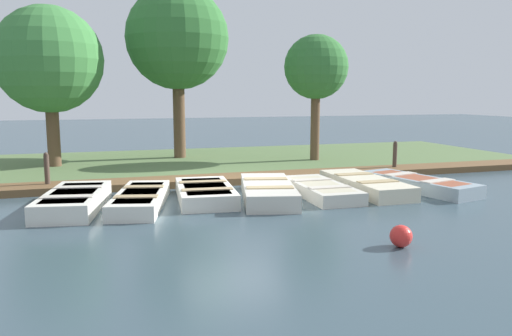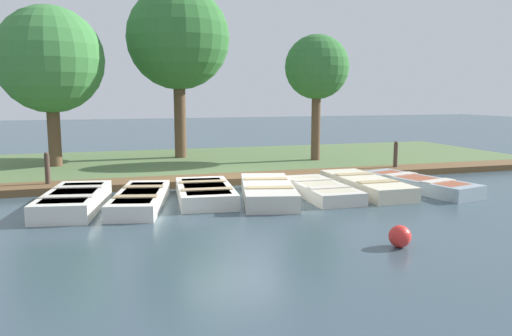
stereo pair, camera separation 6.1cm
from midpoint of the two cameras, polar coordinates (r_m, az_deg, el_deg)
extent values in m
plane|color=#384C56|center=(12.69, -2.76, -2.87)|extent=(80.00, 80.00, 0.00)
cube|color=#567042|center=(17.50, -6.79, 0.51)|extent=(8.00, 24.00, 0.18)
cube|color=brown|center=(14.12, -4.28, -1.33)|extent=(1.11, 22.07, 0.19)
cube|color=silver|center=(11.55, -19.95, -3.52)|extent=(3.00, 1.62, 0.39)
cube|color=#994C33|center=(11.52, -19.99, -2.65)|extent=(2.45, 1.28, 0.03)
cube|color=beige|center=(11.00, -20.62, -3.05)|extent=(0.46, 1.09, 0.03)
cube|color=beige|center=(12.03, -19.43, -2.03)|extent=(0.46, 1.09, 0.03)
cube|color=silver|center=(11.43, -12.93, -3.49)|extent=(3.13, 1.64, 0.34)
cube|color=#994C33|center=(11.40, -12.95, -2.72)|extent=(2.56, 1.31, 0.03)
cube|color=tan|center=(10.84, -13.43, -3.17)|extent=(0.50, 0.95, 0.03)
cube|color=tan|center=(11.94, -12.53, -2.08)|extent=(0.50, 0.95, 0.03)
cube|color=silver|center=(11.86, -5.71, -2.85)|extent=(2.76, 1.49, 0.35)
cube|color=#994C33|center=(11.83, -5.72, -2.09)|extent=(2.26, 1.17, 0.03)
cube|color=tan|center=(11.33, -5.46, -2.42)|extent=(0.37, 1.17, 0.03)
cube|color=tan|center=(12.32, -5.97, -1.55)|extent=(0.37, 1.17, 0.03)
cube|color=beige|center=(11.89, 1.47, -2.68)|extent=(3.26, 1.84, 0.39)
cube|color=#6B7F51|center=(11.86, 1.47, -1.84)|extent=(2.66, 1.47, 0.03)
cube|color=tan|center=(11.28, 1.73, -2.23)|extent=(0.55, 1.11, 0.03)
cube|color=tan|center=(12.43, 1.25, -1.23)|extent=(0.55, 1.11, 0.03)
cube|color=beige|center=(12.40, 7.50, -2.48)|extent=(2.85, 1.15, 0.30)
cube|color=beige|center=(12.37, 7.51, -1.85)|extent=(2.34, 0.90, 0.02)
cube|color=beige|center=(11.89, 8.54, -2.17)|extent=(0.30, 1.01, 0.03)
cube|color=beige|center=(12.86, 6.56, -1.33)|extent=(0.30, 1.01, 0.03)
cube|color=beige|center=(13.11, 12.51, -1.90)|extent=(3.19, 1.11, 0.36)
cube|color=beige|center=(13.09, 12.53, -1.19)|extent=(2.61, 0.86, 0.03)
cube|color=tan|center=(12.57, 13.89, -1.51)|extent=(0.32, 1.01, 0.03)
cube|color=tan|center=(13.60, 11.28, -0.68)|extent=(0.32, 1.01, 0.03)
cube|color=#8C9EA8|center=(13.70, 18.18, -1.74)|extent=(3.40, 1.78, 0.33)
cube|color=#994C33|center=(13.67, 18.21, -1.11)|extent=(2.78, 1.42, 0.03)
cube|color=beige|center=(13.28, 20.22, -1.37)|extent=(0.54, 1.00, 0.03)
cube|color=beige|center=(14.07, 16.33, -0.66)|extent=(0.54, 1.00, 0.03)
cylinder|color=#47382D|center=(13.93, -22.60, -0.55)|extent=(0.13, 0.13, 0.93)
sphere|color=#47382D|center=(13.86, -22.72, 1.45)|extent=(0.12, 0.12, 0.12)
cylinder|color=#47382D|center=(16.44, 15.75, 1.07)|extent=(0.13, 0.13, 0.93)
sphere|color=#47382D|center=(16.38, 15.82, 2.77)|extent=(0.12, 0.12, 0.12)
sphere|color=red|center=(8.57, 16.32, -7.50)|extent=(0.37, 0.37, 0.37)
cylinder|color=brown|center=(17.33, -21.99, 3.98)|extent=(0.40, 0.40, 2.64)
sphere|color=#3D7F3D|center=(17.32, -22.41, 11.38)|extent=(3.35, 3.35, 3.35)
cylinder|color=brown|center=(18.46, -8.59, 6.01)|extent=(0.43, 0.43, 3.46)
sphere|color=#337033|center=(18.55, -8.79, 14.48)|extent=(3.65, 3.65, 3.65)
cylinder|color=brown|center=(17.71, 6.95, 4.88)|extent=(0.32, 0.32, 2.80)
sphere|color=#337033|center=(17.70, 7.07, 11.40)|extent=(2.22, 2.22, 2.22)
camera|label=1|loc=(0.03, -89.86, 0.02)|focal=35.00mm
camera|label=2|loc=(0.03, 90.14, -0.02)|focal=35.00mm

